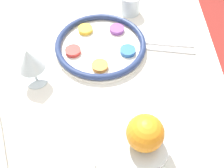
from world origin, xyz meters
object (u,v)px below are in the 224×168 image
seder_plate (101,45)px  cup_mid (130,4)px  wine_glass (30,60)px  fruit_stand (128,138)px  orange_fruit (145,133)px

seder_plate → cup_mid: (-0.19, 0.11, 0.02)m
wine_glass → seder_plate: bearing=125.5°
fruit_stand → orange_fruit: bearing=55.4°
fruit_stand → orange_fruit: 0.08m
fruit_stand → wine_glass: bearing=-130.4°
fruit_stand → cup_mid: bearing=176.6°
wine_glass → orange_fruit: orange_fruit is taller
wine_glass → fruit_stand: (0.22, 0.26, -0.02)m
orange_fruit → cup_mid: (-0.57, 0.00, -0.10)m
seder_plate → orange_fruit: 0.41m
seder_plate → cup_mid: bearing=151.0°
seder_plate → orange_fruit: bearing=15.2°
seder_plate → wine_glass: bearing=-54.5°
fruit_stand → cup_mid: (-0.55, 0.03, -0.04)m
wine_glass → fruit_stand: 0.35m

